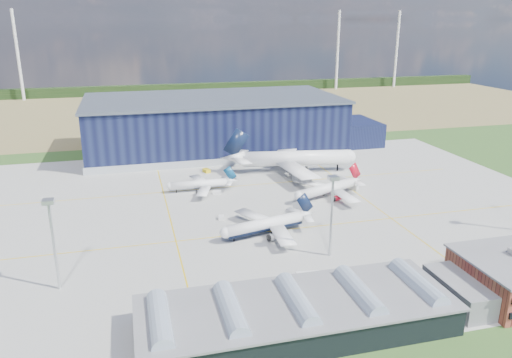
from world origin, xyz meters
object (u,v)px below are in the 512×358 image
(light_mast_center, at_px, (332,203))
(gse_van_b, at_px, (352,187))
(airliner_red, at_px, (326,184))
(gse_cart_b, at_px, (217,193))
(airstair, at_px, (300,209))
(gse_tug_b, at_px, (380,277))
(gse_van_a, at_px, (308,278))
(light_mast_west, at_px, (52,230))
(car_a, at_px, (307,293))
(airliner_widebody, at_px, (296,151))
(hangar, at_px, (219,126))
(gse_tug_c, at_px, (207,171))
(gse_cart_a, at_px, (221,218))
(airliner_navy, at_px, (265,218))
(airliner_regional, at_px, (199,180))

(light_mast_center, height_order, gse_van_b, light_mast_center)
(airliner_red, distance_m, gse_cart_b, 40.53)
(gse_cart_b, height_order, airstair, airstair)
(gse_tug_b, xyz_separation_m, gse_van_a, (-18.19, 2.79, 0.65))
(light_mast_west, xyz_separation_m, airstair, (72.53, 31.85, -13.79))
(car_a, bearing_deg, airliner_widebody, -23.41)
(light_mast_center, xyz_separation_m, car_a, (-13.24, -18.00, -14.79))
(gse_van_b, bearing_deg, light_mast_west, 168.73)
(hangar, distance_m, gse_tug_c, 42.00)
(gse_van_b, bearing_deg, gse_cart_a, 159.31)
(gse_tug_b, xyz_separation_m, gse_tug_c, (-27.42, 101.58, 0.13))
(airliner_navy, bearing_deg, gse_cart_a, -69.81)
(light_mast_west, relative_size, gse_tug_c, 6.50)
(airliner_red, height_order, airstair, airliner_red)
(airliner_widebody, bearing_deg, airliner_navy, -107.41)
(airliner_regional, height_order, airstair, airliner_regional)
(hangar, distance_m, light_mast_center, 125.07)
(hangar, relative_size, gse_van_b, 32.11)
(light_mast_west, xyz_separation_m, car_a, (56.76, -18.00, -14.79))
(airliner_widebody, xyz_separation_m, gse_cart_a, (-40.75, -43.99, -8.85))
(gse_cart_b, bearing_deg, gse_van_b, -87.24)
(hangar, bearing_deg, gse_cart_a, -100.36)
(light_mast_center, relative_size, airliner_regional, 0.84)
(light_mast_west, relative_size, gse_van_b, 5.09)
(airliner_regional, xyz_separation_m, gse_van_b, (56.97, -12.76, -3.41))
(light_mast_center, relative_size, car_a, 6.11)
(airliner_navy, relative_size, gse_tug_b, 11.00)
(airliner_red, height_order, gse_tug_b, airliner_red)
(gse_van_a, bearing_deg, airliner_red, -17.72)
(hangar, distance_m, gse_van_b, 84.24)
(gse_tug_b, distance_m, gse_van_a, 18.41)
(light_mast_center, height_order, gse_cart_b, light_mast_center)
(airliner_widebody, bearing_deg, airliner_red, -80.19)
(light_mast_center, distance_m, airstair, 34.80)
(gse_cart_a, bearing_deg, airliner_navy, -45.17)
(light_mast_center, distance_m, gse_tug_c, 89.85)
(light_mast_west, distance_m, airliner_widebody, 116.49)
(airliner_widebody, distance_m, gse_cart_a, 60.62)
(gse_tug_c, bearing_deg, airliner_navy, -103.68)
(gse_tug_c, bearing_deg, car_a, -105.37)
(gse_cart_a, distance_m, car_a, 52.50)
(gse_tug_b, distance_m, airstair, 47.34)
(light_mast_west, height_order, car_a, light_mast_west)
(airliner_red, distance_m, airliner_widebody, 33.73)
(gse_tug_c, bearing_deg, hangar, 52.34)
(airliner_regional, distance_m, gse_van_a, 77.02)
(gse_van_a, height_order, gse_cart_a, gse_van_a)
(gse_cart_b, bearing_deg, light_mast_center, -148.78)
(gse_tug_c, relative_size, gse_cart_b, 1.15)
(light_mast_west, bearing_deg, airliner_red, 26.81)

